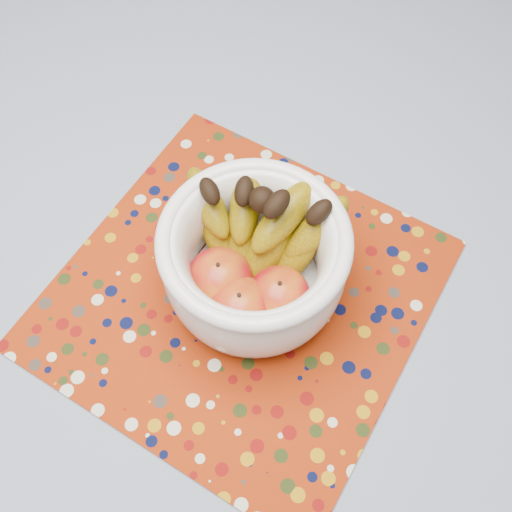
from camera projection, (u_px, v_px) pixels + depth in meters
name	position (u px, v px, depth m)	size (l,w,h in m)	color
table	(193.00, 270.00, 0.89)	(1.20, 1.20, 0.75)	brown
tablecloth	(187.00, 242.00, 0.82)	(1.32, 1.32, 0.01)	slate
placemat	(241.00, 294.00, 0.77)	(0.44, 0.44, 0.00)	maroon
fruit_bowl	(255.00, 252.00, 0.71)	(0.27, 0.24, 0.17)	white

